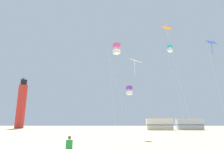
{
  "coord_description": "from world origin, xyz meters",
  "views": [
    {
      "loc": [
        0.77,
        -7.23,
        1.89
      ],
      "look_at": [
        0.41,
        12.66,
        6.8
      ],
      "focal_mm": 31.11,
      "sensor_mm": 36.0,
      "label": 1
    }
  ],
  "objects_px": {
    "kite_flyer_standing": "(69,146)",
    "kite_box_violet": "(129,90)",
    "kite_diamond_blue": "(212,46)",
    "rv_van_silver": "(189,124)",
    "kite_diamond_orange": "(168,32)",
    "kite_box_rainbow": "(117,49)",
    "kite_diamond_white": "(134,63)",
    "lighthouse_distant": "(21,104)",
    "rv_van_cream": "(159,124)",
    "kite_box_cyan": "(170,49)"
  },
  "relations": [
    {
      "from": "kite_diamond_orange",
      "to": "lighthouse_distant",
      "type": "bearing_deg",
      "value": 129.61
    },
    {
      "from": "rv_van_silver",
      "to": "kite_box_rainbow",
      "type": "bearing_deg",
      "value": -117.93
    },
    {
      "from": "kite_diamond_orange",
      "to": "lighthouse_distant",
      "type": "distance_m",
      "value": 57.69
    },
    {
      "from": "kite_box_violet",
      "to": "kite_box_rainbow",
      "type": "height_order",
      "value": "kite_box_rainbow"
    },
    {
      "from": "kite_diamond_orange",
      "to": "rv_van_silver",
      "type": "bearing_deg",
      "value": 67.68
    },
    {
      "from": "kite_box_cyan",
      "to": "rv_van_cream",
      "type": "xyz_separation_m",
      "value": [
        1.79,
        19.72,
        -12.51
      ]
    },
    {
      "from": "kite_diamond_white",
      "to": "kite_box_violet",
      "type": "height_order",
      "value": "kite_diamond_white"
    },
    {
      "from": "kite_box_violet",
      "to": "rv_van_cream",
      "type": "distance_m",
      "value": 27.04
    },
    {
      "from": "kite_diamond_white",
      "to": "kite_box_cyan",
      "type": "height_order",
      "value": "kite_box_cyan"
    },
    {
      "from": "kite_diamond_white",
      "to": "rv_van_silver",
      "type": "height_order",
      "value": "kite_diamond_white"
    },
    {
      "from": "kite_flyer_standing",
      "to": "kite_diamond_blue",
      "type": "height_order",
      "value": "kite_diamond_blue"
    },
    {
      "from": "kite_diamond_blue",
      "to": "lighthouse_distant",
      "type": "xyz_separation_m",
      "value": [
        -40.51,
        45.68,
        -1.34
      ]
    },
    {
      "from": "kite_diamond_white",
      "to": "kite_diamond_blue",
      "type": "xyz_separation_m",
      "value": [
        8.03,
        3.23,
        2.71
      ]
    },
    {
      "from": "kite_box_rainbow",
      "to": "rv_van_cream",
      "type": "height_order",
      "value": "kite_box_rainbow"
    },
    {
      "from": "kite_flyer_standing",
      "to": "rv_van_silver",
      "type": "height_order",
      "value": "rv_van_silver"
    },
    {
      "from": "kite_diamond_blue",
      "to": "kite_diamond_white",
      "type": "bearing_deg",
      "value": -158.05
    },
    {
      "from": "kite_box_violet",
      "to": "kite_diamond_blue",
      "type": "distance_m",
      "value": 11.14
    },
    {
      "from": "kite_diamond_white",
      "to": "kite_box_cyan",
      "type": "relative_size",
      "value": 0.48
    },
    {
      "from": "kite_diamond_orange",
      "to": "kite_box_rainbow",
      "type": "bearing_deg",
      "value": 178.48
    },
    {
      "from": "kite_box_cyan",
      "to": "lighthouse_distant",
      "type": "distance_m",
      "value": 52.35
    },
    {
      "from": "kite_diamond_orange",
      "to": "rv_van_cream",
      "type": "relative_size",
      "value": 1.87
    },
    {
      "from": "kite_diamond_white",
      "to": "rv_van_silver",
      "type": "distance_m",
      "value": 40.7
    },
    {
      "from": "kite_box_violet",
      "to": "rv_van_silver",
      "type": "height_order",
      "value": "kite_box_violet"
    },
    {
      "from": "kite_diamond_blue",
      "to": "lighthouse_distant",
      "type": "bearing_deg",
      "value": 131.57
    },
    {
      "from": "kite_box_violet",
      "to": "lighthouse_distant",
      "type": "relative_size",
      "value": 0.39
    },
    {
      "from": "kite_diamond_white",
      "to": "lighthouse_distant",
      "type": "bearing_deg",
      "value": 123.59
    },
    {
      "from": "lighthouse_distant",
      "to": "rv_van_cream",
      "type": "relative_size",
      "value": 2.59
    },
    {
      "from": "kite_diamond_orange",
      "to": "rv_van_silver",
      "type": "height_order",
      "value": "kite_diamond_orange"
    },
    {
      "from": "kite_box_violet",
      "to": "kite_flyer_standing",
      "type": "bearing_deg",
      "value": -107.36
    },
    {
      "from": "kite_box_rainbow",
      "to": "kite_box_cyan",
      "type": "distance_m",
      "value": 15.1
    },
    {
      "from": "rv_van_cream",
      "to": "kite_box_rainbow",
      "type": "bearing_deg",
      "value": -108.1
    },
    {
      "from": "kite_diamond_white",
      "to": "kite_box_cyan",
      "type": "bearing_deg",
      "value": 64.16
    },
    {
      "from": "kite_diamond_blue",
      "to": "rv_van_silver",
      "type": "distance_m",
      "value": 35.39
    },
    {
      "from": "kite_box_rainbow",
      "to": "rv_van_cream",
      "type": "distance_m",
      "value": 33.82
    },
    {
      "from": "kite_box_violet",
      "to": "kite_diamond_blue",
      "type": "xyz_separation_m",
      "value": [
        7.66,
        -7.43,
        3.19
      ]
    },
    {
      "from": "kite_diamond_white",
      "to": "kite_box_cyan",
      "type": "xyz_separation_m",
      "value": [
        7.73,
        15.96,
        7.43
      ]
    },
    {
      "from": "kite_diamond_orange",
      "to": "lighthouse_distant",
      "type": "height_order",
      "value": "lighthouse_distant"
    },
    {
      "from": "kite_flyer_standing",
      "to": "rv_van_cream",
      "type": "relative_size",
      "value": 0.18
    },
    {
      "from": "kite_diamond_white",
      "to": "kite_diamond_blue",
      "type": "distance_m",
      "value": 9.07
    },
    {
      "from": "kite_diamond_white",
      "to": "kite_flyer_standing",
      "type": "bearing_deg",
      "value": -139.58
    },
    {
      "from": "rv_van_silver",
      "to": "rv_van_cream",
      "type": "bearing_deg",
      "value": -171.71
    },
    {
      "from": "kite_flyer_standing",
      "to": "kite_diamond_white",
      "type": "distance_m",
      "value": 7.9
    },
    {
      "from": "kite_box_rainbow",
      "to": "kite_diamond_orange",
      "type": "bearing_deg",
      "value": -1.52
    },
    {
      "from": "kite_flyer_standing",
      "to": "kite_box_violet",
      "type": "bearing_deg",
      "value": -110.43
    },
    {
      "from": "kite_box_cyan",
      "to": "rv_van_silver",
      "type": "distance_m",
      "value": 25.87
    },
    {
      "from": "kite_box_cyan",
      "to": "lighthouse_distant",
      "type": "bearing_deg",
      "value": 140.67
    },
    {
      "from": "lighthouse_distant",
      "to": "rv_van_cream",
      "type": "distance_m",
      "value": 44.52
    },
    {
      "from": "kite_diamond_white",
      "to": "rv_van_cream",
      "type": "relative_size",
      "value": 1.07
    },
    {
      "from": "kite_diamond_orange",
      "to": "rv_van_cream",
      "type": "distance_m",
      "value": 33.1
    },
    {
      "from": "rv_van_cream",
      "to": "rv_van_silver",
      "type": "xyz_separation_m",
      "value": [
        7.81,
        0.79,
        0.0
      ]
    }
  ]
}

